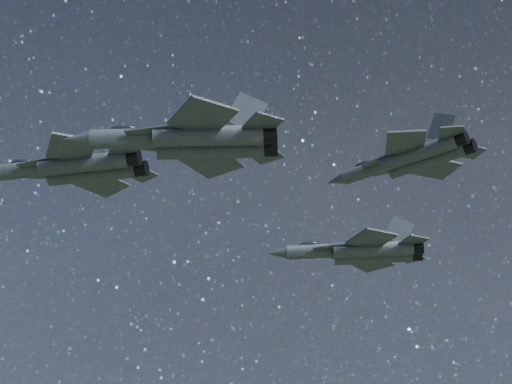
# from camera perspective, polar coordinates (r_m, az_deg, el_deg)

# --- Properties ---
(jet_lead) EXTENTS (19.65, 13.84, 4.97)m
(jet_lead) POSITION_cam_1_polar(r_m,az_deg,el_deg) (81.82, -13.10, 1.77)
(jet_lead) COLOR #353D43
(jet_left) EXTENTS (20.04, 13.90, 5.03)m
(jet_left) POSITION_cam_1_polar(r_m,az_deg,el_deg) (96.60, 7.58, -4.29)
(jet_left) COLOR #353D43
(jet_right) EXTENTS (19.34, 13.19, 4.86)m
(jet_right) POSITION_cam_1_polar(r_m,az_deg,el_deg) (66.50, -4.69, 3.80)
(jet_right) COLOR #353D43
(jet_slot) EXTENTS (16.75, 11.11, 4.27)m
(jet_slot) POSITION_cam_1_polar(r_m,az_deg,el_deg) (79.41, 11.15, 2.42)
(jet_slot) COLOR #353D43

